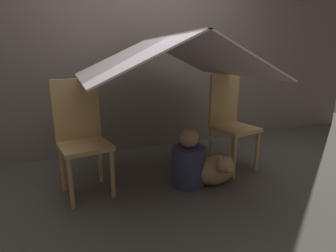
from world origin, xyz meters
TOP-DOWN VIEW (x-y plane):
  - ground_plane at (0.00, 0.00)m, footprint 8.80×8.80m
  - wall_back at (0.00, 1.15)m, footprint 7.00×0.05m
  - chair_left at (-0.75, 0.23)m, footprint 0.45×0.45m
  - chair_right at (0.72, 0.23)m, footprint 0.46×0.46m
  - sheet_canopy at (0.00, 0.15)m, footprint 1.48×1.40m
  - person_front at (0.14, -0.01)m, footprint 0.30×0.30m
  - dog at (0.37, -0.11)m, footprint 0.40×0.37m

SIDE VIEW (x-z plane):
  - ground_plane at x=0.00m, z-range 0.00..0.00m
  - dog at x=0.37m, z-range -0.02..0.33m
  - person_front at x=0.14m, z-range -0.05..0.49m
  - chair_left at x=-0.75m, z-range 0.04..1.01m
  - chair_right at x=0.72m, z-range 0.04..1.01m
  - sheet_canopy at x=0.00m, z-range 0.97..1.32m
  - wall_back at x=0.00m, z-range 0.00..2.50m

